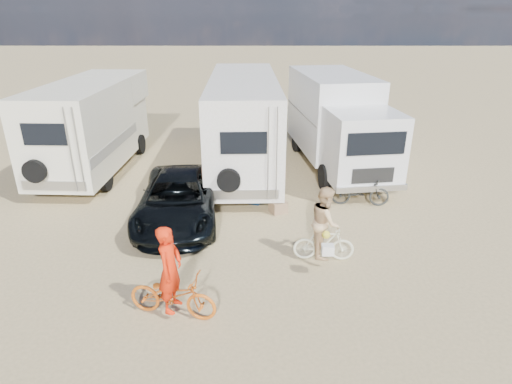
{
  "coord_description": "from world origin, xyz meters",
  "views": [
    {
      "loc": [
        0.95,
        -9.33,
        5.98
      ],
      "look_at": [
        0.93,
        1.61,
        1.3
      ],
      "focal_mm": 30.08,
      "sensor_mm": 36.0,
      "label": 1
    }
  ],
  "objects_px": {
    "rider_man": "(171,277)",
    "cooler": "(253,195)",
    "rider_woman": "(325,228)",
    "bike_woman": "(324,244)",
    "dark_suv": "(179,199)",
    "rv_main": "(244,125)",
    "bike_parked": "(360,191)",
    "box_truck": "(338,124)",
    "rv_left": "(93,127)",
    "crate": "(278,207)",
    "bike_man": "(173,295)"
  },
  "relations": [
    {
      "from": "box_truck",
      "to": "bike_woman",
      "type": "relative_size",
      "value": 4.87
    },
    {
      "from": "bike_parked",
      "to": "crate",
      "type": "xyz_separation_m",
      "value": [
        -2.71,
        -0.55,
        -0.3
      ]
    },
    {
      "from": "box_truck",
      "to": "rider_man",
      "type": "relative_size",
      "value": 3.96
    },
    {
      "from": "bike_man",
      "to": "bike_woman",
      "type": "distance_m",
      "value": 4.1
    },
    {
      "from": "rv_main",
      "to": "crate",
      "type": "height_order",
      "value": "rv_main"
    },
    {
      "from": "rider_man",
      "to": "bike_woman",
      "type": "bearing_deg",
      "value": -44.91
    },
    {
      "from": "rv_left",
      "to": "bike_woman",
      "type": "xyz_separation_m",
      "value": [
        8.11,
        -6.78,
        -1.26
      ]
    },
    {
      "from": "dark_suv",
      "to": "bike_parked",
      "type": "xyz_separation_m",
      "value": [
        5.76,
        1.07,
        -0.2
      ]
    },
    {
      "from": "bike_man",
      "to": "dark_suv",
      "type": "bearing_deg",
      "value": 20.67
    },
    {
      "from": "rv_main",
      "to": "bike_man",
      "type": "height_order",
      "value": "rv_main"
    },
    {
      "from": "rider_man",
      "to": "crate",
      "type": "height_order",
      "value": "rider_man"
    },
    {
      "from": "rv_left",
      "to": "rider_man",
      "type": "height_order",
      "value": "rv_left"
    },
    {
      "from": "bike_woman",
      "to": "bike_parked",
      "type": "xyz_separation_m",
      "value": [
        1.68,
        3.37,
        0.02
      ]
    },
    {
      "from": "rider_woman",
      "to": "crate",
      "type": "xyz_separation_m",
      "value": [
        -1.03,
        2.82,
        -0.73
      ]
    },
    {
      "from": "bike_parked",
      "to": "cooler",
      "type": "bearing_deg",
      "value": 91.77
    },
    {
      "from": "bike_woman",
      "to": "crate",
      "type": "bearing_deg",
      "value": 23.32
    },
    {
      "from": "rider_woman",
      "to": "bike_parked",
      "type": "bearing_deg",
      "value": -23.17
    },
    {
      "from": "rider_man",
      "to": "cooler",
      "type": "bearing_deg",
      "value": -2.72
    },
    {
      "from": "rv_main",
      "to": "cooler",
      "type": "height_order",
      "value": "rv_main"
    },
    {
      "from": "rv_main",
      "to": "bike_parked",
      "type": "relative_size",
      "value": 4.71
    },
    {
      "from": "box_truck",
      "to": "cooler",
      "type": "relative_size",
      "value": 12.35
    },
    {
      "from": "rv_main",
      "to": "bike_man",
      "type": "xyz_separation_m",
      "value": [
        -1.23,
        -9.17,
        -1.3
      ]
    },
    {
      "from": "rv_left",
      "to": "box_truck",
      "type": "xyz_separation_m",
      "value": [
        9.62,
        0.31,
        0.07
      ]
    },
    {
      "from": "dark_suv",
      "to": "bike_man",
      "type": "xyz_separation_m",
      "value": [
        0.62,
        -4.49,
        -0.19
      ]
    },
    {
      "from": "box_truck",
      "to": "crate",
      "type": "relative_size",
      "value": 15.99
    },
    {
      "from": "bike_woman",
      "to": "rider_man",
      "type": "distance_m",
      "value": 4.12
    },
    {
      "from": "dark_suv",
      "to": "rider_woman",
      "type": "height_order",
      "value": "rider_woman"
    },
    {
      "from": "rv_main",
      "to": "dark_suv",
      "type": "bearing_deg",
      "value": -113.29
    },
    {
      "from": "box_truck",
      "to": "dark_suv",
      "type": "bearing_deg",
      "value": -147.04
    },
    {
      "from": "box_truck",
      "to": "bike_man",
      "type": "bearing_deg",
      "value": -125.82
    },
    {
      "from": "dark_suv",
      "to": "crate",
      "type": "xyz_separation_m",
      "value": [
        3.05,
        0.52,
        -0.5
      ]
    },
    {
      "from": "rider_man",
      "to": "rider_woman",
      "type": "distance_m",
      "value": 4.1
    },
    {
      "from": "bike_man",
      "to": "bike_parked",
      "type": "relative_size",
      "value": 1.02
    },
    {
      "from": "rider_woman",
      "to": "bike_woman",
      "type": "bearing_deg",
      "value": 0.0
    },
    {
      "from": "dark_suv",
      "to": "rider_man",
      "type": "xyz_separation_m",
      "value": [
        0.62,
        -4.49,
        0.26
      ]
    },
    {
      "from": "rider_woman",
      "to": "rv_left",
      "type": "bearing_deg",
      "value": 53.39
    },
    {
      "from": "box_truck",
      "to": "dark_suv",
      "type": "height_order",
      "value": "box_truck"
    },
    {
      "from": "box_truck",
      "to": "bike_woman",
      "type": "xyz_separation_m",
      "value": [
        -1.51,
        -7.09,
        -1.33
      ]
    },
    {
      "from": "rv_left",
      "to": "dark_suv",
      "type": "height_order",
      "value": "rv_left"
    },
    {
      "from": "rv_main",
      "to": "rider_man",
      "type": "relative_size",
      "value": 4.61
    },
    {
      "from": "crate",
      "to": "cooler",
      "type": "bearing_deg",
      "value": 136.24
    },
    {
      "from": "box_truck",
      "to": "rider_woman",
      "type": "height_order",
      "value": "box_truck"
    },
    {
      "from": "rv_main",
      "to": "bike_woman",
      "type": "xyz_separation_m",
      "value": [
        2.23,
        -6.98,
        -1.33
      ]
    },
    {
      "from": "dark_suv",
      "to": "bike_woman",
      "type": "relative_size",
      "value": 3.21
    },
    {
      "from": "rv_left",
      "to": "box_truck",
      "type": "distance_m",
      "value": 9.63
    },
    {
      "from": "rv_main",
      "to": "dark_suv",
      "type": "height_order",
      "value": "rv_main"
    },
    {
      "from": "rider_man",
      "to": "rider_woman",
      "type": "xyz_separation_m",
      "value": [
        3.46,
        2.19,
        -0.03
      ]
    },
    {
      "from": "rv_left",
      "to": "crate",
      "type": "xyz_separation_m",
      "value": [
        7.08,
        -3.96,
        -1.54
      ]
    },
    {
      "from": "box_truck",
      "to": "bike_man",
      "type": "xyz_separation_m",
      "value": [
        -4.98,
        -9.27,
        -1.3
      ]
    },
    {
      "from": "rider_man",
      "to": "cooler",
      "type": "relative_size",
      "value": 3.12
    }
  ]
}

